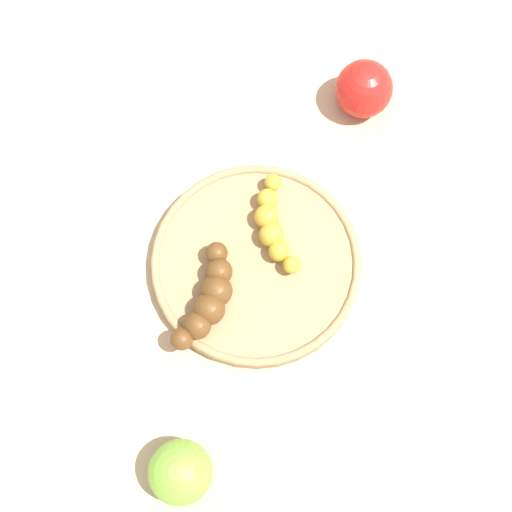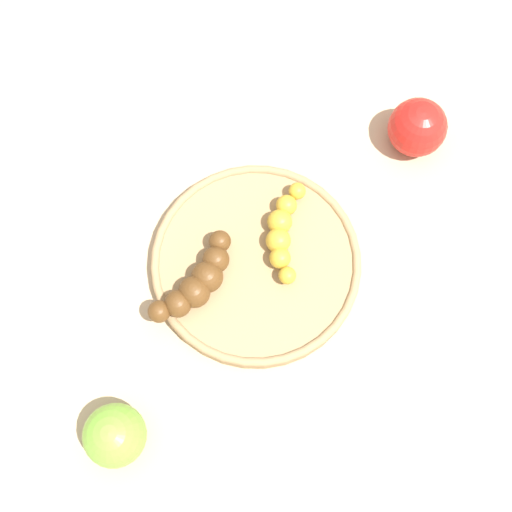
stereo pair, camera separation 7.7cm
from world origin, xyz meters
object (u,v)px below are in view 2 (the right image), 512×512
Objects in this scene: fruit_bowl at (256,263)px; banana_overripe at (198,282)px; apple_red at (417,127)px; apple_green at (115,435)px; banana_spotted at (282,231)px.

fruit_bowl is 1.91× the size of banana_overripe.
apple_red reaches higher than apple_green.
fruit_bowl is 0.26m from apple_red.
apple_red is (0.01, -0.26, 0.02)m from fruit_bowl.
apple_green is at bearing -77.84° from banana_overripe.
banana_spotted is (0.01, -0.04, 0.02)m from fruit_bowl.
banana_spotted is at bearing -82.19° from fruit_bowl.
fruit_bowl is 3.62× the size of apple_green.
banana_spotted is 1.40× the size of apple_green.
banana_spotted is at bearing 90.79° from apple_red.
fruit_bowl is at bearing -75.06° from apple_green.
banana_overripe is at bearing 88.71° from apple_red.
apple_red reaches higher than banana_overripe.
banana_overripe is at bearing -64.59° from apple_green.
apple_red reaches higher than banana_spotted.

